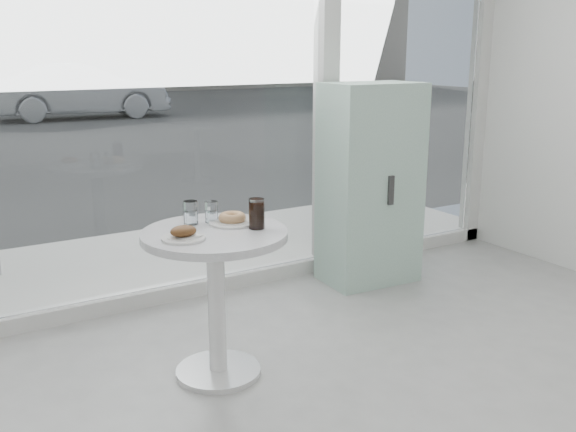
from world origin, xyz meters
TOP-DOWN VIEW (x-y plane):
  - storefront at (0.07, 3.00)m, footprint 5.00×0.14m
  - main_table at (-0.50, 1.90)m, footprint 0.72×0.72m
  - patio_deck at (0.00, 3.80)m, footprint 5.60×1.60m
  - mint_cabinet at (1.04, 2.63)m, footprint 0.68×0.47m
  - car_silver at (2.06, 15.11)m, footprint 4.06×1.65m
  - plate_fritter at (-0.68, 1.85)m, footprint 0.21×0.21m
  - plate_donut at (-0.36, 1.98)m, footprint 0.24×0.24m
  - water_tumbler_a at (-0.55, 2.08)m, footprint 0.07×0.07m
  - water_tumbler_b at (-0.44, 2.06)m, footprint 0.07×0.07m
  - cola_glass at (-0.30, 1.84)m, footprint 0.08×0.08m

SIDE VIEW (x-z plane):
  - patio_deck at x=0.00m, z-range 0.00..0.05m
  - main_table at x=-0.50m, z-range 0.17..0.94m
  - car_silver at x=2.06m, z-range 0.00..1.31m
  - mint_cabinet at x=1.04m, z-range 0.00..1.41m
  - plate_donut at x=-0.36m, z-range 0.76..0.82m
  - plate_fritter at x=-0.68m, z-range 0.76..0.83m
  - water_tumbler_b at x=-0.44m, z-range 0.76..0.87m
  - water_tumbler_a at x=-0.55m, z-range 0.76..0.88m
  - cola_glass at x=-0.30m, z-range 0.77..0.92m
  - storefront at x=0.07m, z-range 0.21..3.21m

